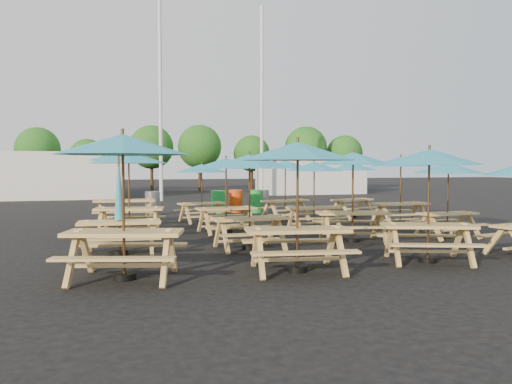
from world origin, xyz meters
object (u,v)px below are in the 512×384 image
object	(u,v)px
picnic_unit_9	(353,164)
waste_bin_1	(218,202)
picnic_unit_2	(129,162)
picnic_unit_1	(119,213)
picnic_unit_4	(298,158)
picnic_unit_7	(202,171)
picnic_unit_14	(401,165)
picnic_unit_0	(123,153)
picnic_unit_5	(249,166)
picnic_unit_3	(124,159)
waste_bin_3	(256,201)
waste_bin_0	(153,203)
waste_bin_2	(236,201)
picnic_unit_15	(353,169)
picnic_unit_11	(285,168)
picnic_unit_6	(226,168)
picnic_unit_8	(429,163)
picnic_unit_10	(314,170)
waste_bin_4	(262,201)
picnic_unit_13	(448,172)

from	to	relation	value
picnic_unit_9	waste_bin_1	xyz separation A→B (m)	(-1.80, 8.54, -1.55)
picnic_unit_2	waste_bin_1	xyz separation A→B (m)	(3.73, 5.88, -1.60)
waste_bin_1	picnic_unit_1	bearing A→B (deg)	-114.40
waste_bin_1	picnic_unit_4	bearing A→B (deg)	-94.28
picnic_unit_7	picnic_unit_14	bearing A→B (deg)	-38.25
picnic_unit_0	picnic_unit_5	distance (m)	3.83
picnic_unit_4	picnic_unit_14	world-z (taller)	picnic_unit_4
picnic_unit_3	waste_bin_3	xyz separation A→B (m)	(5.39, 2.98, -1.71)
waste_bin_0	waste_bin_3	xyz separation A→B (m)	(4.25, -0.03, 0.00)
picnic_unit_1	waste_bin_2	world-z (taller)	picnic_unit_1
picnic_unit_4	picnic_unit_15	distance (m)	10.14
picnic_unit_3	waste_bin_2	size ratio (longest dim) A/B	2.66
picnic_unit_0	picnic_unit_9	xyz separation A→B (m)	(5.77, 2.82, -0.17)
picnic_unit_5	picnic_unit_14	world-z (taller)	picnic_unit_14
picnic_unit_0	picnic_unit_4	bearing A→B (deg)	11.09
picnic_unit_4	picnic_unit_11	size ratio (longest dim) A/B	1.01
picnic_unit_15	picnic_unit_11	bearing A→B (deg)	163.42
picnic_unit_5	picnic_unit_11	world-z (taller)	picnic_unit_5
picnic_unit_6	waste_bin_3	xyz separation A→B (m)	(2.53, 5.77, -1.45)
picnic_unit_1	picnic_unit_3	distance (m)	5.93
picnic_unit_1	picnic_unit_8	distance (m)	6.66
picnic_unit_3	waste_bin_2	distance (m)	5.99
picnic_unit_6	picnic_unit_15	size ratio (longest dim) A/B	0.92
picnic_unit_3	waste_bin_2	bearing A→B (deg)	37.51
picnic_unit_5	picnic_unit_6	bearing A→B (deg)	85.01
picnic_unit_1	waste_bin_1	bearing A→B (deg)	68.94
picnic_unit_5	picnic_unit_10	bearing A→B (deg)	42.71
picnic_unit_14	waste_bin_3	xyz separation A→B (m)	(-3.26, 5.81, -1.51)
picnic_unit_4	picnic_unit_9	xyz separation A→B (m)	(2.66, 3.04, -0.08)
picnic_unit_7	waste_bin_3	xyz separation A→B (m)	(2.77, 2.90, -1.30)
picnic_unit_3	picnic_unit_5	bearing A→B (deg)	-63.32
picnic_unit_4	picnic_unit_8	xyz separation A→B (m)	(2.89, 0.13, -0.09)
picnic_unit_3	picnic_unit_5	xyz separation A→B (m)	(2.75, -5.81, -0.23)
picnic_unit_4	waste_bin_3	bearing A→B (deg)	86.08
picnic_unit_7	picnic_unit_9	size ratio (longest dim) A/B	0.87
picnic_unit_1	picnic_unit_15	distance (m)	10.44
picnic_unit_4	waste_bin_4	xyz separation A→B (m)	(2.78, 11.65, -1.63)
picnic_unit_2	picnic_unit_15	bearing A→B (deg)	28.74
picnic_unit_7	waste_bin_4	world-z (taller)	picnic_unit_7
picnic_unit_1	waste_bin_3	size ratio (longest dim) A/B	2.38
picnic_unit_0	waste_bin_2	xyz separation A→B (m)	(4.79, 11.67, -1.72)
picnic_unit_1	picnic_unit_15	bearing A→B (deg)	37.58
picnic_unit_1	picnic_unit_5	xyz separation A→B (m)	(2.97, -0.02, 1.03)
picnic_unit_4	picnic_unit_10	size ratio (longest dim) A/B	1.18
waste_bin_1	waste_bin_3	xyz separation A→B (m)	(1.58, -0.10, 0.00)
picnic_unit_5	picnic_unit_13	world-z (taller)	picnic_unit_5
picnic_unit_9	waste_bin_4	world-z (taller)	picnic_unit_9
picnic_unit_3	picnic_unit_11	size ratio (longest dim) A/B	1.02
picnic_unit_1	picnic_unit_4	xyz separation A→B (m)	(3.16, -2.70, 1.18)
picnic_unit_1	waste_bin_1	size ratio (longest dim) A/B	2.38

